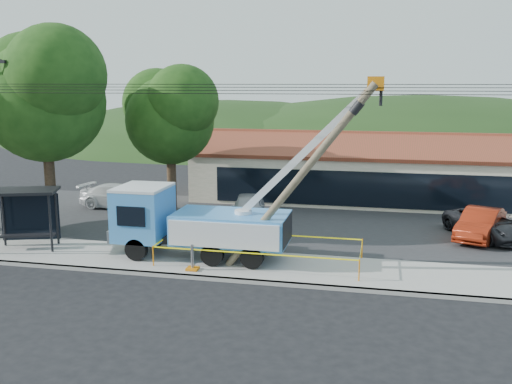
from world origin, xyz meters
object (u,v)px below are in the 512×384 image
(bus_shelter, at_px, (26,205))
(car_silver, at_px, (248,223))
(utility_truck, at_px, (196,221))
(car_red, at_px, (479,240))
(car_dark, at_px, (487,239))
(car_white, at_px, (120,210))
(leaning_pole, at_px, (305,170))

(bus_shelter, relative_size, car_silver, 0.74)
(utility_truck, distance_m, bus_shelter, 8.29)
(car_silver, relative_size, car_red, 0.98)
(car_silver, bearing_deg, car_dark, -13.31)
(car_white, bearing_deg, bus_shelter, -175.94)
(car_silver, distance_m, car_dark, 12.78)
(utility_truck, distance_m, leaning_pole, 5.68)
(car_red, xyz_separation_m, car_white, (-21.00, 2.64, 0.00))
(car_dark, bearing_deg, utility_truck, 176.84)
(leaning_pole, relative_size, car_red, 1.70)
(bus_shelter, bearing_deg, car_dark, -2.25)
(car_red, bearing_deg, leaning_pole, -117.81)
(bus_shelter, xyz_separation_m, car_silver, (8.95, 7.61, -2.24))
(utility_truck, xyz_separation_m, car_dark, (13.44, 6.40, -1.81))
(car_white, bearing_deg, leaning_pole, -120.74)
(utility_truck, bearing_deg, bus_shelter, -177.39)
(utility_truck, height_order, car_white, utility_truck)
(leaning_pole, relative_size, car_dark, 1.54)
(leaning_pole, bearing_deg, bus_shelter, 177.95)
(utility_truck, height_order, leaning_pole, utility_truck)
(car_silver, height_order, car_dark, car_silver)
(car_silver, bearing_deg, utility_truck, -104.99)
(bus_shelter, bearing_deg, utility_truck, -16.99)
(leaning_pole, relative_size, car_silver, 1.74)
(leaning_pole, height_order, car_red, leaning_pole)
(bus_shelter, xyz_separation_m, car_dark, (21.70, 6.78, -2.24))
(bus_shelter, bearing_deg, car_red, -2.62)
(bus_shelter, distance_m, car_white, 9.41)
(bus_shelter, relative_size, car_red, 0.72)
(car_red, xyz_separation_m, car_dark, (0.42, 0.28, 0.00))
(car_red, bearing_deg, car_silver, -163.89)
(bus_shelter, bearing_deg, car_silver, 20.77)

